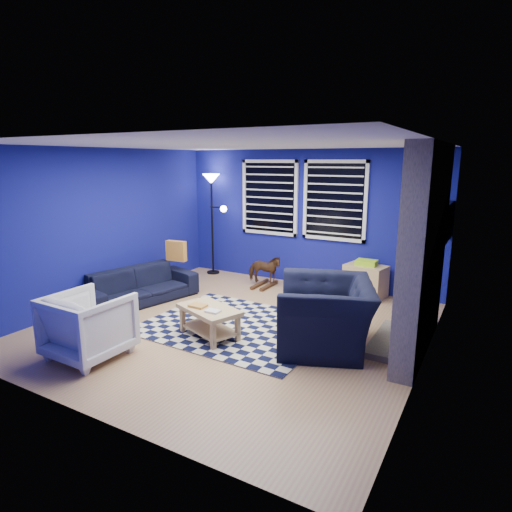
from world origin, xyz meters
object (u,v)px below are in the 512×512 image
Objects in this scene: cabinet at (365,280)px; coffee_table at (209,316)px; tv at (447,223)px; sofa at (139,286)px; rocking_horse at (264,269)px; armchair_bent at (89,325)px; armchair_big at (325,314)px; floor_lamp at (212,193)px.

coffee_table is at bearing -104.68° from cabinet.
tv is at bearing 44.36° from coffee_table.
sofa is at bearing 162.06° from coffee_table.
tv reaches higher than rocking_horse.
tv is 3.71m from coffee_table.
sofa is 2.60× the size of cabinet.
armchair_bent is 1.48m from coffee_table.
coffee_table is (-2.54, -2.48, -1.10)m from tv.
tv reaches higher than cabinet.
armchair_big reaches higher than coffee_table.
armchair_bent is 1.39× the size of rocking_horse.
armchair_bent is at bearing -108.66° from cabinet.
rocking_horse is (1.38, 1.80, 0.05)m from sofa.
floor_lamp is (0.01, 2.13, 1.39)m from sofa.
floor_lamp is (-1.37, 0.33, 1.33)m from rocking_horse.
coffee_table is 0.48× the size of floor_lamp.
armchair_bent is 3.58m from rocking_horse.
coffee_table is 3.03m from cabinet.
coffee_table is at bearing 175.98° from rocking_horse.
armchair_bent reaches higher than rocking_horse.
tv is 2.47m from armchair_big.
sofa is 3.82m from cabinet.
floor_lamp reaches higher than coffee_table.
armchair_big is (-1.11, -1.97, -0.98)m from tv.
coffee_table is at bearing -94.03° from sofa.
coffee_table is 3.56m from floor_lamp.
armchair_big is 2.67m from rocking_horse.
armchair_bent is 0.42× the size of floor_lamp.
sofa is at bearing -113.79° from armchair_big.
tv is 1.35× the size of cabinet.
tv is 3.19m from rocking_horse.
tv reaches higher than armchair_bent.
floor_lamp is at bearing 123.92° from coffee_table.
rocking_horse is (-3.00, -0.09, -1.07)m from tv.
cabinet is at bearing 168.35° from tv.
armchair_bent is (-3.45, -3.64, -1.01)m from tv.
cabinet is 3.45m from floor_lamp.
floor_lamp reaches higher than rocking_horse.
tv is 0.52× the size of sofa.
coffee_table is at bearing -56.08° from floor_lamp.
armchair_big reaches higher than cabinet.
floor_lamp is (-3.16, -0.00, 1.38)m from cabinet.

